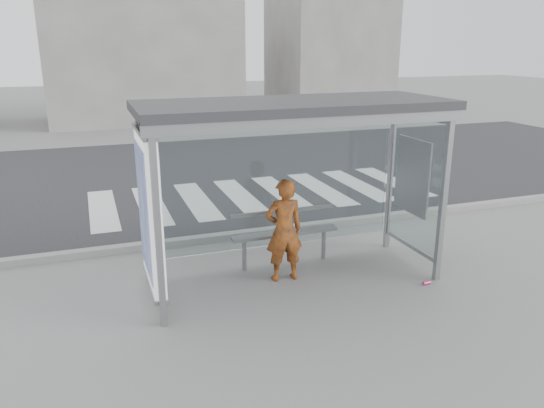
{
  "coord_description": "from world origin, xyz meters",
  "views": [
    {
      "loc": [
        -2.69,
        -6.66,
        3.37
      ],
      "look_at": [
        -0.26,
        0.2,
        1.14
      ],
      "focal_mm": 35.0,
      "sensor_mm": 36.0,
      "label": 1
    }
  ],
  "objects": [
    {
      "name": "curb",
      "position": [
        0.0,
        1.95,
        0.06
      ],
      "size": [
        30.0,
        0.18,
        0.12
      ],
      "primitive_type": "cube",
      "color": "gray",
      "rests_on": "ground"
    },
    {
      "name": "crosswalk",
      "position": [
        1.0,
        4.5,
        0.0
      ],
      "size": [
        7.55,
        3.0,
        0.0
      ],
      "color": "silver",
      "rests_on": "ground"
    },
    {
      "name": "building_center",
      "position": [
        0.0,
        18.0,
        2.5
      ],
      "size": [
        8.0,
        5.0,
        5.0
      ],
      "primitive_type": "cube",
      "color": "slate",
      "rests_on": "ground"
    },
    {
      "name": "road",
      "position": [
        0.0,
        7.0,
        0.0
      ],
      "size": [
        30.0,
        10.0,
        0.01
      ],
      "primitive_type": "cube",
      "color": "#252527",
      "rests_on": "ground"
    },
    {
      "name": "building_right",
      "position": [
        9.0,
        18.0,
        3.5
      ],
      "size": [
        5.0,
        5.0,
        7.0
      ],
      "primitive_type": "cube",
      "color": "slate",
      "rests_on": "ground"
    },
    {
      "name": "soda_can",
      "position": [
        1.76,
        -0.81,
        0.03
      ],
      "size": [
        0.12,
        0.07,
        0.06
      ],
      "primitive_type": "cylinder",
      "rotation": [
        0.0,
        1.57,
        0.07
      ],
      "color": "#E04283",
      "rests_on": "ground"
    },
    {
      "name": "bench",
      "position": [
        0.09,
        0.58,
        0.53
      ],
      "size": [
        1.71,
        0.22,
        0.88
      ],
      "color": "slate",
      "rests_on": "ground"
    },
    {
      "name": "person",
      "position": [
        -0.12,
        0.07,
        0.77
      ],
      "size": [
        0.58,
        0.39,
        1.53
      ],
      "primitive_type": "imported",
      "rotation": [
        0.0,
        0.0,
        3.09
      ],
      "color": "#D34F13",
      "rests_on": "ground"
    },
    {
      "name": "ground",
      "position": [
        0.0,
        0.0,
        0.0
      ],
      "size": [
        80.0,
        80.0,
        0.0
      ],
      "primitive_type": "plane",
      "color": "gray",
      "rests_on": "ground"
    },
    {
      "name": "bus_shelter",
      "position": [
        -0.37,
        0.06,
        1.98
      ],
      "size": [
        4.25,
        1.65,
        2.62
      ],
      "color": "gray",
      "rests_on": "ground"
    }
  ]
}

